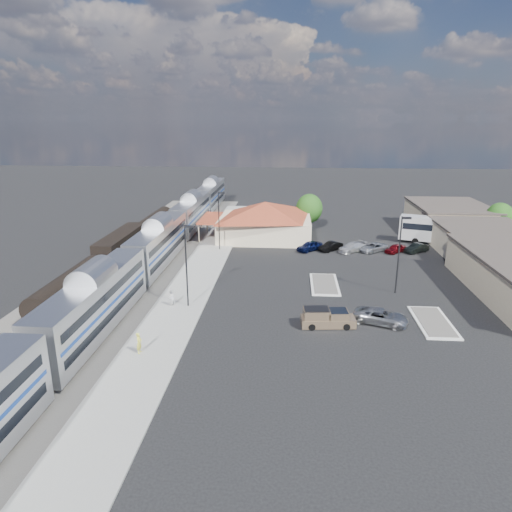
# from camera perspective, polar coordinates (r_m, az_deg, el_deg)

# --- Properties ---
(ground) EXTENTS (280.00, 280.00, 0.00)m
(ground) POSITION_cam_1_polar(r_m,az_deg,el_deg) (54.00, 4.44, -4.25)
(ground) COLOR black
(ground) RESTS_ON ground
(railbed) EXTENTS (16.00, 100.00, 0.12)m
(railbed) POSITION_cam_1_polar(r_m,az_deg,el_deg) (64.90, -14.42, -1.03)
(railbed) COLOR #4C4944
(railbed) RESTS_ON ground
(platform) EXTENTS (5.50, 92.00, 0.18)m
(platform) POSITION_cam_1_polar(r_m,az_deg,el_deg) (60.75, -6.94, -1.81)
(platform) COLOR gray
(platform) RESTS_ON ground
(passenger_train) EXTENTS (3.00, 104.00, 5.55)m
(passenger_train) POSITION_cam_1_polar(r_m,az_deg,el_deg) (63.28, -12.01, 1.33)
(passenger_train) COLOR silver
(passenger_train) RESTS_ON ground
(freight_cars) EXTENTS (2.80, 46.00, 4.00)m
(freight_cars) POSITION_cam_1_polar(r_m,az_deg,el_deg) (67.14, -16.44, 1.06)
(freight_cars) COLOR black
(freight_cars) RESTS_ON ground
(station_depot) EXTENTS (18.35, 12.24, 6.20)m
(station_depot) POSITION_cam_1_polar(r_m,az_deg,el_deg) (76.28, 1.10, 4.53)
(station_depot) COLOR beige
(station_depot) RESTS_ON ground
(buildings_east) EXTENTS (14.40, 51.40, 4.80)m
(buildings_east) POSITION_cam_1_polar(r_m,az_deg,el_deg) (72.66, 27.18, 1.32)
(buildings_east) COLOR #C6B28C
(buildings_east) RESTS_ON ground
(traffic_island_south) EXTENTS (3.30, 7.50, 0.21)m
(traffic_island_south) POSITION_cam_1_polar(r_m,az_deg,el_deg) (56.00, 8.55, -3.49)
(traffic_island_south) COLOR silver
(traffic_island_south) RESTS_ON ground
(traffic_island_north) EXTENTS (3.30, 7.50, 0.21)m
(traffic_island_north) POSITION_cam_1_polar(r_m,az_deg,el_deg) (48.73, 21.27, -7.69)
(traffic_island_north) COLOR silver
(traffic_island_north) RESTS_ON ground
(lamp_plat_s) EXTENTS (1.08, 0.25, 9.00)m
(lamp_plat_s) POSITION_cam_1_polar(r_m,az_deg,el_deg) (47.76, -8.62, -0.46)
(lamp_plat_s) COLOR black
(lamp_plat_s) RESTS_ON ground
(lamp_plat_n) EXTENTS (1.08, 0.25, 9.00)m
(lamp_plat_n) POSITION_cam_1_polar(r_m,az_deg,el_deg) (68.70, -4.59, 4.99)
(lamp_plat_n) COLOR black
(lamp_plat_n) RESTS_ON ground
(lamp_lot) EXTENTS (1.08, 0.25, 9.00)m
(lamp_lot) POSITION_cam_1_polar(r_m,az_deg,el_deg) (53.78, 17.57, 0.90)
(lamp_lot) COLOR black
(lamp_lot) RESTS_ON ground
(tree_east_c) EXTENTS (4.41, 4.41, 6.21)m
(tree_east_c) POSITION_cam_1_polar(r_m,az_deg,el_deg) (85.20, 28.13, 4.28)
(tree_east_c) COLOR #382314
(tree_east_c) RESTS_ON ground
(tree_depot) EXTENTS (4.71, 4.71, 6.63)m
(tree_depot) POSITION_cam_1_polar(r_m,az_deg,el_deg) (81.93, 6.66, 5.92)
(tree_depot) COLOR #382314
(tree_depot) RESTS_ON ground
(pickup_truck) EXTENTS (5.34, 2.35, 1.79)m
(pickup_truck) POSITION_cam_1_polar(r_m,az_deg,el_deg) (45.01, 8.99, -7.69)
(pickup_truck) COLOR #997E5E
(pickup_truck) RESTS_ON ground
(suv) EXTENTS (5.86, 4.17, 1.48)m
(suv) POSITION_cam_1_polar(r_m,az_deg,el_deg) (46.74, 15.39, -7.31)
(suv) COLOR #96989D
(suv) RESTS_ON ground
(coach_bus) EXTENTS (13.52, 6.94, 4.26)m
(coach_bus) POSITION_cam_1_polar(r_m,az_deg,el_deg) (78.35, 22.38, 3.08)
(coach_bus) COLOR silver
(coach_bus) RESTS_ON ground
(person_a) EXTENTS (0.48, 0.70, 1.85)m
(person_a) POSITION_cam_1_polar(r_m,az_deg,el_deg) (40.61, -14.41, -10.48)
(person_a) COLOR #E4DE47
(person_a) RESTS_ON platform
(person_b) EXTENTS (0.77, 0.94, 1.79)m
(person_b) POSITION_cam_1_polar(r_m,az_deg,el_deg) (49.55, -10.60, -5.15)
(person_b) COLOR white
(person_b) RESTS_ON platform
(parked_car_a) EXTENTS (4.43, 4.27, 1.50)m
(parked_car_a) POSITION_cam_1_polar(r_m,az_deg,el_deg) (69.83, 6.73, 1.24)
(parked_car_a) COLOR #0B133A
(parked_car_a) RESTS_ON ground
(parked_car_b) EXTENTS (4.03, 3.85, 1.36)m
(parked_car_b) POSITION_cam_1_polar(r_m,az_deg,el_deg) (70.34, 9.32, 1.19)
(parked_car_b) COLOR black
(parked_car_b) RESTS_ON ground
(parked_car_c) EXTENTS (5.03, 4.65, 1.42)m
(parked_car_c) POSITION_cam_1_polar(r_m,az_deg,el_deg) (70.41, 11.94, 1.08)
(parked_car_c) COLOR silver
(parked_car_c) RESTS_ON ground
(parked_car_d) EXTENTS (5.06, 4.59, 1.31)m
(parked_car_d) POSITION_cam_1_polar(r_m,az_deg,el_deg) (71.21, 14.46, 1.04)
(parked_car_d) COLOR #9CA0A4
(parked_car_d) RESTS_ON ground
(parked_car_e) EXTENTS (3.78, 3.60, 1.27)m
(parked_car_e) POSITION_cam_1_polar(r_m,az_deg,el_deg) (71.57, 17.02, 0.90)
(parked_car_e) COLOR maroon
(parked_car_e) RESTS_ON ground
(parked_car_f) EXTENTS (4.18, 3.60, 1.36)m
(parked_car_f) POSITION_cam_1_polar(r_m,az_deg,el_deg) (72.61, 19.43, 0.93)
(parked_car_f) COLOR black
(parked_car_f) RESTS_ON ground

